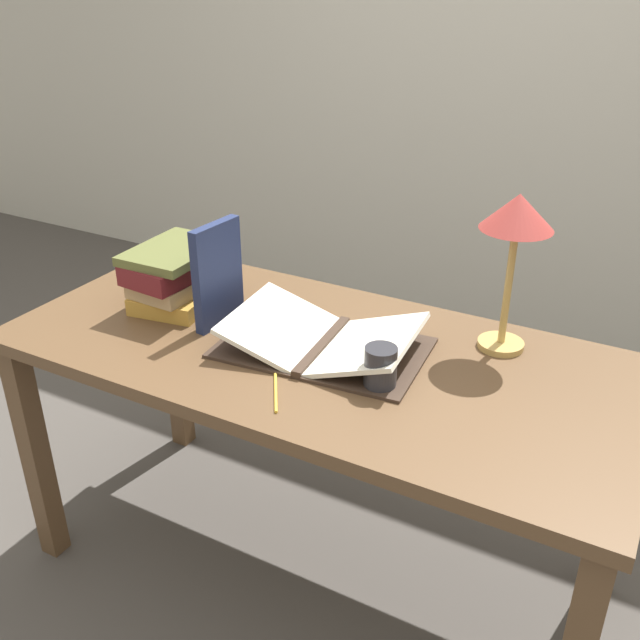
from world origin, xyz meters
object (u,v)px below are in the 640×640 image
Objects in this scene: open_book at (323,341)px; reading_lamp at (516,225)px; pencil at (276,391)px; coffee_mug at (381,367)px; book_standing_upright at (219,274)px; book_stack_tall at (177,275)px.

open_book is 0.53m from reading_lamp.
reading_lamp is 2.79× the size of pencil.
open_book is at bearing 155.38° from coffee_mug.
book_standing_upright is 1.96× the size of pencil.
pencil is at bearing -31.34° from book_standing_upright.
book_standing_upright is at bearing 169.61° from coffee_mug.
book_standing_upright is 0.40m from pencil.
book_standing_upright is at bearing 174.69° from open_book.
open_book is 3.73× the size of pencil.
coffee_mug is at bearing -10.59° from book_stack_tall.
open_book is at bearing -4.30° from book_stack_tall.
book_stack_tall is 0.68m from coffee_mug.
book_standing_upright reaches higher than coffee_mug.
book_standing_upright is 0.74m from reading_lamp.
book_stack_tall reaches higher than pencil.
coffee_mug is at bearing 34.76° from pencil.
pencil is at bearing -28.54° from book_stack_tall.
pencil is (-0.19, -0.13, -0.05)m from coffee_mug.
book_stack_tall is (-0.47, 0.04, 0.06)m from open_book.
reading_lamp is (0.86, 0.19, 0.23)m from book_stack_tall.
pencil is at bearing -94.31° from open_book.
open_book is 1.90× the size of book_standing_upright.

